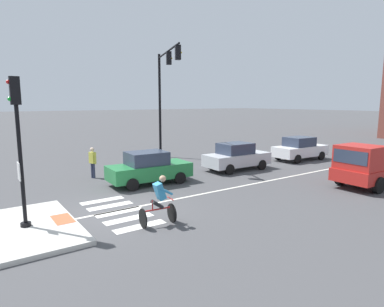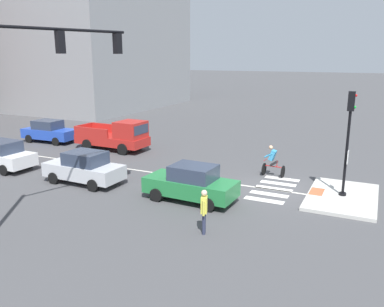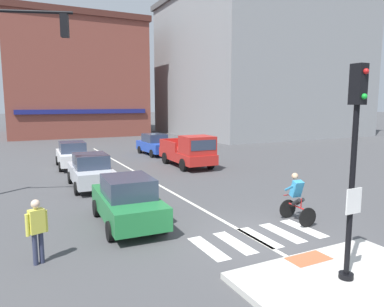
{
  "view_description": "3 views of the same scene",
  "coord_description": "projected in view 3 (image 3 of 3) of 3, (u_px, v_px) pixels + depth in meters",
  "views": [
    {
      "loc": [
        11.26,
        -4.52,
        4.07
      ],
      "look_at": [
        -0.92,
        4.0,
        1.74
      ],
      "focal_mm": 30.84,
      "sensor_mm": 36.0,
      "label": 1
    },
    {
      "loc": [
        -18.24,
        -4.26,
        6.28
      ],
      "look_at": [
        -0.46,
        4.23,
        1.42
      ],
      "focal_mm": 36.98,
      "sensor_mm": 36.0,
      "label": 2
    },
    {
      "loc": [
        -6.4,
        -8.25,
        4.02
      ],
      "look_at": [
        -0.02,
        4.53,
        2.0
      ],
      "focal_mm": 33.21,
      "sensor_mm": 36.0,
      "label": 3
    }
  ],
  "objects": [
    {
      "name": "car_green_westbound_near",
      "position": [
        128.0,
        201.0,
        11.79
      ],
      "size": [
        1.98,
        4.17,
        1.64
      ],
      "color": "#237A3D",
      "rests_on": "ground"
    },
    {
      "name": "crosswalk_stripe_a",
      "position": [
        208.0,
        248.0,
        9.93
      ],
      "size": [
        0.44,
        1.8,
        0.01
      ],
      "primitive_type": "cube",
      "color": "silver",
      "rests_on": "ground"
    },
    {
      "name": "cyclist",
      "position": [
        297.0,
        197.0,
        12.02
      ],
      "size": [
        0.75,
        1.14,
        1.68
      ],
      "color": "black",
      "rests_on": "ground"
    },
    {
      "name": "ground_plane",
      "position": [
        259.0,
        238.0,
        10.7
      ],
      "size": [
        300.0,
        300.0,
        0.0
      ],
      "primitive_type": "plane",
      "color": "#474749"
    },
    {
      "name": "crosswalk_stripe_c",
      "position": [
        259.0,
        237.0,
        10.72
      ],
      "size": [
        0.44,
        1.8,
        0.01
      ],
      "primitive_type": "cube",
      "color": "silver",
      "rests_on": "ground"
    },
    {
      "name": "car_blue_eastbound_distant",
      "position": [
        155.0,
        144.0,
        27.99
      ],
      "size": [
        1.97,
        4.17,
        1.64
      ],
      "color": "#2347B7",
      "rests_on": "ground"
    },
    {
      "name": "pickup_truck_red_eastbound_far",
      "position": [
        189.0,
        152.0,
        22.43
      ],
      "size": [
        2.16,
        5.15,
        2.08
      ],
      "color": "red",
      "rests_on": "ground"
    },
    {
      "name": "car_silver_westbound_far",
      "position": [
        91.0,
        171.0,
        17.04
      ],
      "size": [
        1.93,
        4.14,
        1.64
      ],
      "color": "silver",
      "rests_on": "ground"
    },
    {
      "name": "traffic_island",
      "position": [
        346.0,
        281.0,
        7.92
      ],
      "size": [
        4.73,
        2.95,
        0.15
      ],
      "primitive_type": "cube",
      "color": "beige",
      "rests_on": "ground"
    },
    {
      "name": "crosswalk_stripe_b",
      "position": [
        235.0,
        242.0,
        10.32
      ],
      "size": [
        0.44,
        1.8,
        0.01
      ],
      "primitive_type": "cube",
      "color": "silver",
      "rests_on": "ground"
    },
    {
      "name": "lane_centre_line",
      "position": [
        145.0,
        177.0,
        19.48
      ],
      "size": [
        0.14,
        28.0,
        0.01
      ],
      "primitive_type": "cube",
      "color": "silver",
      "rests_on": "ground"
    },
    {
      "name": "pedestrian_at_curb_left",
      "position": [
        37.0,
        226.0,
        8.83
      ],
      "size": [
        0.53,
        0.32,
        1.67
      ],
      "color": "#2D334C",
      "rests_on": "ground"
    },
    {
      "name": "car_white_westbound_distant",
      "position": [
        72.0,
        155.0,
        22.37
      ],
      "size": [
        1.96,
        4.16,
        1.64
      ],
      "color": "white",
      "rests_on": "ground"
    },
    {
      "name": "crosswalk_stripe_d",
      "position": [
        282.0,
        233.0,
        11.11
      ],
      "size": [
        0.44,
        1.8,
        0.01
      ],
      "primitive_type": "cube",
      "color": "silver",
      "rests_on": "ground"
    },
    {
      "name": "building_corner_right",
      "position": [
        72.0,
        79.0,
        47.33
      ],
      "size": [
        16.66,
        16.59,
        14.52
      ],
      "color": "brown",
      "rests_on": "ground"
    },
    {
      "name": "signal_pole",
      "position": [
        354.0,
        153.0,
        7.51
      ],
      "size": [
        0.44,
        0.38,
        4.68
      ],
      "color": "black",
      "rests_on": "traffic_island"
    },
    {
      "name": "crosswalk_stripe_e",
      "position": [
        303.0,
        228.0,
        11.5
      ],
      "size": [
        0.44,
        1.8,
        0.01
      ],
      "primitive_type": "cube",
      "color": "silver",
      "rests_on": "ground"
    },
    {
      "name": "tactile_pad_front",
      "position": [
        309.0,
        259.0,
        8.91
      ],
      "size": [
        1.1,
        0.6,
        0.01
      ],
      "primitive_type": "cube",
      "color": "#DB5B38",
      "rests_on": "traffic_island"
    },
    {
      "name": "building_corner_left",
      "position": [
        257.0,
        67.0,
        46.93
      ],
      "size": [
        21.88,
        21.06,
        17.62
      ],
      "color": "gray",
      "rests_on": "ground"
    }
  ]
}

